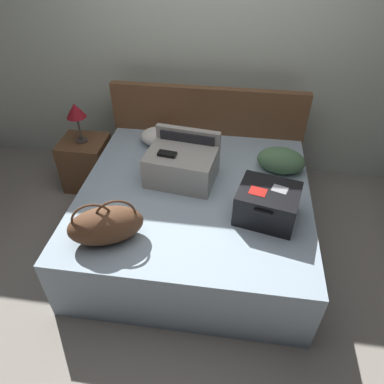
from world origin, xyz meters
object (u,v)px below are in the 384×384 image
object	(u,v)px
duffel_bag	(106,225)
pillow_center_head	(281,160)
table_lamp	(76,112)
pillow_near_headboard	(161,137)
hard_case_medium	(267,203)
bed	(194,216)
hard_case_large	(182,164)
nightstand	(87,163)

from	to	relation	value
duffel_bag	pillow_center_head	size ratio (longest dim) A/B	1.41
pillow_center_head	table_lamp	world-z (taller)	table_lamp
pillow_near_headboard	duffel_bag	bearing A→B (deg)	-95.19
hard_case_medium	pillow_near_headboard	size ratio (longest dim) A/B	1.26
bed	hard_case_medium	xyz separation A→B (m)	(0.55, -0.22, 0.40)
pillow_near_headboard	table_lamp	size ratio (longest dim) A/B	0.98
duffel_bag	pillow_center_head	xyz separation A→B (m)	(1.19, 0.97, -0.03)
hard_case_large	hard_case_medium	bearing A→B (deg)	-20.78
bed	duffel_bag	xyz separation A→B (m)	(-0.51, -0.59, 0.40)
bed	pillow_center_head	size ratio (longest dim) A/B	4.55
pillow_near_headboard	nightstand	distance (m)	0.87
pillow_center_head	pillow_near_headboard	bearing A→B (deg)	166.19
pillow_near_headboard	pillow_center_head	bearing A→B (deg)	-13.81
bed	table_lamp	distance (m)	1.46
hard_case_medium	pillow_center_head	xyz separation A→B (m)	(0.13, 0.60, -0.03)
hard_case_large	pillow_near_headboard	world-z (taller)	hard_case_large
table_lamp	duffel_bag	bearing A→B (deg)	-61.15
bed	pillow_near_headboard	size ratio (longest dim) A/B	4.71
hard_case_medium	pillow_center_head	world-z (taller)	hard_case_medium
hard_case_large	table_lamp	distance (m)	1.18
duffel_bag	hard_case_large	bearing A→B (deg)	62.11
duffel_bag	table_lamp	distance (m)	1.41
hard_case_medium	duffel_bag	world-z (taller)	duffel_bag
nightstand	table_lamp	distance (m)	0.57
bed	pillow_center_head	bearing A→B (deg)	29.32
bed	pillow_near_headboard	xyz separation A→B (m)	(-0.40, 0.65, 0.36)
hard_case_large	pillow_near_headboard	bearing A→B (deg)	126.88
duffel_bag	pillow_near_headboard	world-z (taller)	duffel_bag
duffel_bag	hard_case_medium	bearing A→B (deg)	19.16
hard_case_large	hard_case_medium	xyz separation A→B (m)	(0.68, -0.37, -0.02)
duffel_bag	table_lamp	bearing A→B (deg)	118.85
pillow_near_headboard	table_lamp	bearing A→B (deg)	-179.39
hard_case_large	hard_case_medium	world-z (taller)	hard_case_large
hard_case_medium	duffel_bag	xyz separation A→B (m)	(-1.06, -0.37, 0.00)
hard_case_large	pillow_center_head	size ratio (longest dim) A/B	1.47
pillow_center_head	duffel_bag	bearing A→B (deg)	-140.92
hard_case_large	duffel_bag	bearing A→B (deg)	-110.19
bed	nightstand	bearing A→B (deg)	151.75
hard_case_medium	table_lamp	size ratio (longest dim) A/B	1.24
pillow_center_head	nightstand	xyz separation A→B (m)	(-1.87, 0.26, -0.39)
hard_case_large	pillow_near_headboard	distance (m)	0.57
bed	pillow_center_head	distance (m)	0.87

